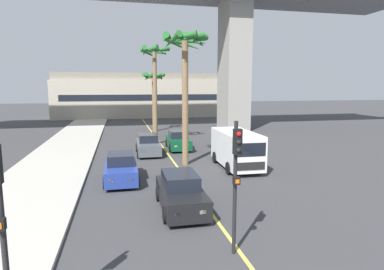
{
  "coord_description": "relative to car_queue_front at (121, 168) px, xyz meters",
  "views": [
    {
      "loc": [
        -3.59,
        -2.06,
        5.2
      ],
      "look_at": [
        0.0,
        14.0,
        2.76
      ],
      "focal_mm": 30.38,
      "sensor_mm": 36.0,
      "label": 1
    }
  ],
  "objects": [
    {
      "name": "car_queue_third",
      "position": [
        2.47,
        -4.87,
        0.0
      ],
      "size": [
        1.86,
        4.11,
        1.56
      ],
      "color": "black",
      "rests_on": "ground"
    },
    {
      "name": "sidewalk_left",
      "position": [
        -4.38,
        0.06,
        -0.65
      ],
      "size": [
        4.8,
        80.0,
        0.15
      ],
      "primitive_type": "cube",
      "color": "#ADA89E",
      "rests_on": "ground"
    },
    {
      "name": "palm_tree_mid_median",
      "position": [
        4.28,
        3.03,
        6.29
      ],
      "size": [
        3.06,
        3.08,
        8.71
      ],
      "color": "brown",
      "rests_on": "ground"
    },
    {
      "name": "palm_tree_near_median",
      "position": [
        3.19,
        11.43,
        6.27
      ],
      "size": [
        2.76,
        2.86,
        8.85
      ],
      "color": "brown",
      "rests_on": "ground"
    },
    {
      "name": "palm_tree_far_median",
      "position": [
        3.99,
        20.08,
        4.73
      ],
      "size": [
        2.78,
        2.76,
        6.93
      ],
      "color": "brown",
      "rests_on": "ground"
    },
    {
      "name": "lane_stripe_center",
      "position": [
        3.62,
        8.06,
        -0.72
      ],
      "size": [
        0.14,
        56.0,
        0.01
      ],
      "primitive_type": "cube",
      "color": "#DBCC4C",
      "rests_on": "ground"
    },
    {
      "name": "car_queue_fourth",
      "position": [
        2.13,
        7.03,
        0.0
      ],
      "size": [
        1.89,
        4.13,
        1.56
      ],
      "color": "#4C5156",
      "rests_on": "ground"
    },
    {
      "name": "car_queue_second",
      "position": [
        4.78,
        8.63,
        0.0
      ],
      "size": [
        1.94,
        4.16,
        1.56
      ],
      "color": "#0C4728",
      "rests_on": "ground"
    },
    {
      "name": "pier_building_backdrop",
      "position": [
        3.62,
        39.88,
        2.98
      ],
      "size": [
        28.47,
        8.04,
        7.52
      ],
      "color": "#BCB29E",
      "rests_on": "ground"
    },
    {
      "name": "delivery_van",
      "position": [
        7.32,
        1.48,
        0.57
      ],
      "size": [
        2.27,
        5.3,
        2.36
      ],
      "color": "white",
      "rests_on": "ground"
    },
    {
      "name": "car_queue_front",
      "position": [
        0.0,
        0.0,
        0.0
      ],
      "size": [
        1.85,
        4.11,
        1.56
      ],
      "color": "navy",
      "rests_on": "ground"
    },
    {
      "name": "traffic_light_median_near",
      "position": [
        3.41,
        -8.99,
        1.99
      ],
      "size": [
        0.24,
        0.37,
        4.2
      ],
      "color": "black",
      "rests_on": "ground"
    }
  ]
}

